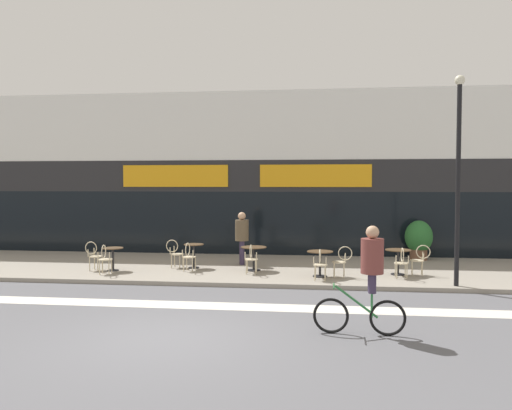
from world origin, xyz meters
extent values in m
plane|color=#5B5B60|center=(0.00, 0.00, 0.00)|extent=(120.00, 120.00, 0.00)
cube|color=gray|center=(0.00, 7.25, 0.06)|extent=(40.00, 5.50, 0.12)
cube|color=silver|center=(0.00, 12.00, 3.17)|extent=(40.00, 4.00, 6.34)
cube|color=black|center=(0.00, 10.03, 1.32)|extent=(38.80, 0.10, 2.40)
cube|color=#232326|center=(0.00, 10.05, 3.12)|extent=(39.20, 0.14, 1.20)
cube|color=orange|center=(-2.69, 9.98, 3.12)|extent=(4.15, 0.08, 0.84)
cube|color=orange|center=(2.69, 9.98, 3.12)|extent=(4.15, 0.08, 0.84)
cube|color=silver|center=(0.00, 2.43, 0.00)|extent=(36.00, 0.70, 0.01)
cylinder|color=black|center=(-3.54, 5.97, 0.13)|extent=(0.35, 0.35, 0.02)
cylinder|color=black|center=(-3.54, 5.97, 0.47)|extent=(0.07, 0.07, 0.69)
cylinder|color=#4C3823|center=(-3.54, 5.97, 0.83)|extent=(0.63, 0.63, 0.02)
cylinder|color=black|center=(-1.17, 6.75, 0.13)|extent=(0.35, 0.35, 0.02)
cylinder|color=black|center=(-1.17, 6.75, 0.49)|extent=(0.07, 0.07, 0.75)
cylinder|color=#4C3823|center=(-1.17, 6.75, 0.88)|extent=(0.63, 0.63, 0.02)
cylinder|color=black|center=(0.79, 6.52, 0.13)|extent=(0.44, 0.44, 0.02)
cylinder|color=black|center=(0.79, 6.52, 0.48)|extent=(0.07, 0.07, 0.72)
cylinder|color=#4C3823|center=(0.79, 6.52, 0.85)|extent=(0.80, 0.80, 0.02)
cylinder|color=black|center=(2.84, 5.73, 0.13)|extent=(0.42, 0.42, 0.02)
cylinder|color=black|center=(2.84, 5.73, 0.48)|extent=(0.07, 0.07, 0.72)
cylinder|color=#4C3823|center=(2.84, 5.73, 0.85)|extent=(0.76, 0.76, 0.02)
cylinder|color=black|center=(5.14, 6.31, 0.13)|extent=(0.41, 0.41, 0.02)
cylinder|color=black|center=(5.14, 6.31, 0.48)|extent=(0.07, 0.07, 0.73)
cylinder|color=#4C3823|center=(5.14, 6.31, 0.86)|extent=(0.75, 0.75, 0.02)
cylinder|color=beige|center=(-3.54, 5.42, 0.56)|extent=(0.44, 0.44, 0.03)
cylinder|color=beige|center=(-3.70, 5.54, 0.33)|extent=(0.03, 0.03, 0.42)
cylinder|color=beige|center=(-3.42, 5.57, 0.33)|extent=(0.03, 0.03, 0.42)
cylinder|color=beige|center=(-3.67, 5.26, 0.33)|extent=(0.03, 0.03, 0.42)
cylinder|color=beige|center=(-3.39, 5.29, 0.33)|extent=(0.03, 0.03, 0.42)
torus|color=beige|center=(-3.53, 5.25, 0.82)|extent=(0.07, 0.41, 0.41)
cylinder|color=beige|center=(-3.70, 5.23, 0.68)|extent=(0.03, 0.03, 0.23)
cylinder|color=beige|center=(-3.36, 5.27, 0.68)|extent=(0.03, 0.03, 0.23)
cylinder|color=beige|center=(-4.09, 5.97, 0.56)|extent=(0.44, 0.44, 0.03)
cylinder|color=beige|center=(-3.94, 6.09, 0.33)|extent=(0.03, 0.03, 0.42)
cylinder|color=beige|center=(-3.97, 5.81, 0.33)|extent=(0.03, 0.03, 0.42)
cylinder|color=beige|center=(-4.22, 6.12, 0.33)|extent=(0.03, 0.03, 0.42)
cylinder|color=beige|center=(-4.25, 5.84, 0.33)|extent=(0.03, 0.03, 0.42)
torus|color=beige|center=(-4.26, 5.98, 0.82)|extent=(0.41, 0.07, 0.41)
cylinder|color=beige|center=(-4.24, 6.15, 0.68)|extent=(0.03, 0.03, 0.23)
cylinder|color=beige|center=(-4.28, 5.81, 0.68)|extent=(0.03, 0.03, 0.23)
cylinder|color=beige|center=(-1.17, 6.20, 0.56)|extent=(0.43, 0.43, 0.03)
cylinder|color=beige|center=(-1.30, 6.35, 0.33)|extent=(0.03, 0.03, 0.42)
cylinder|color=beige|center=(-1.02, 6.33, 0.33)|extent=(0.03, 0.03, 0.42)
cylinder|color=beige|center=(-1.32, 6.07, 0.33)|extent=(0.03, 0.03, 0.42)
cylinder|color=beige|center=(-1.04, 6.05, 0.33)|extent=(0.03, 0.03, 0.42)
torus|color=beige|center=(-1.18, 6.03, 0.82)|extent=(0.06, 0.41, 0.41)
cylinder|color=beige|center=(-1.35, 6.05, 0.68)|extent=(0.03, 0.03, 0.23)
cylinder|color=beige|center=(-1.01, 6.02, 0.68)|extent=(0.03, 0.03, 0.23)
cylinder|color=beige|center=(-1.72, 6.75, 0.56)|extent=(0.43, 0.43, 0.03)
cylinder|color=beige|center=(-1.57, 6.88, 0.33)|extent=(0.03, 0.03, 0.42)
cylinder|color=beige|center=(-1.59, 6.60, 0.33)|extent=(0.03, 0.03, 0.42)
cylinder|color=beige|center=(-1.85, 6.90, 0.33)|extent=(0.03, 0.03, 0.42)
cylinder|color=beige|center=(-1.87, 6.62, 0.33)|extent=(0.03, 0.03, 0.42)
torus|color=beige|center=(-1.89, 6.77, 0.82)|extent=(0.41, 0.06, 0.41)
cylinder|color=beige|center=(-1.87, 6.94, 0.68)|extent=(0.03, 0.03, 0.23)
cylinder|color=beige|center=(-1.90, 6.60, 0.68)|extent=(0.03, 0.03, 0.23)
cylinder|color=beige|center=(0.79, 5.97, 0.56)|extent=(0.40, 0.40, 0.03)
cylinder|color=beige|center=(0.65, 6.11, 0.33)|extent=(0.03, 0.03, 0.42)
cylinder|color=beige|center=(0.93, 6.11, 0.33)|extent=(0.03, 0.03, 0.42)
cylinder|color=beige|center=(0.66, 5.83, 0.33)|extent=(0.03, 0.03, 0.42)
cylinder|color=beige|center=(0.94, 5.83, 0.33)|extent=(0.03, 0.03, 0.42)
torus|color=beige|center=(0.80, 5.80, 0.82)|extent=(0.03, 0.41, 0.41)
cylinder|color=beige|center=(0.63, 5.80, 0.68)|extent=(0.03, 0.03, 0.23)
cylinder|color=beige|center=(0.97, 5.80, 0.68)|extent=(0.03, 0.03, 0.23)
cylinder|color=beige|center=(2.84, 5.18, 0.56)|extent=(0.43, 0.43, 0.03)
cylinder|color=beige|center=(2.71, 5.33, 0.33)|extent=(0.03, 0.03, 0.42)
cylinder|color=beige|center=(2.99, 5.31, 0.33)|extent=(0.03, 0.03, 0.42)
cylinder|color=beige|center=(2.69, 5.05, 0.33)|extent=(0.03, 0.03, 0.42)
cylinder|color=beige|center=(2.97, 5.03, 0.33)|extent=(0.03, 0.03, 0.42)
torus|color=beige|center=(2.83, 5.01, 0.82)|extent=(0.06, 0.41, 0.41)
cylinder|color=beige|center=(2.65, 5.02, 0.68)|extent=(0.03, 0.03, 0.23)
cylinder|color=beige|center=(3.00, 5.00, 0.68)|extent=(0.03, 0.03, 0.23)
cylinder|color=beige|center=(3.39, 5.73, 0.56)|extent=(0.43, 0.43, 0.03)
cylinder|color=beige|center=(3.24, 5.60, 0.33)|extent=(0.03, 0.03, 0.42)
cylinder|color=beige|center=(3.26, 5.88, 0.33)|extent=(0.03, 0.03, 0.42)
cylinder|color=beige|center=(3.51, 5.58, 0.33)|extent=(0.03, 0.03, 0.42)
cylinder|color=beige|center=(3.54, 5.86, 0.33)|extent=(0.03, 0.03, 0.42)
torus|color=beige|center=(3.56, 5.72, 0.82)|extent=(0.41, 0.06, 0.41)
cylinder|color=beige|center=(3.54, 5.55, 0.68)|extent=(0.03, 0.03, 0.23)
cylinder|color=beige|center=(3.57, 5.89, 0.68)|extent=(0.03, 0.03, 0.23)
cylinder|color=beige|center=(5.14, 5.76, 0.56)|extent=(0.40, 0.40, 0.03)
cylinder|color=beige|center=(5.00, 5.90, 0.33)|extent=(0.03, 0.03, 0.42)
cylinder|color=beige|center=(5.28, 5.90, 0.33)|extent=(0.03, 0.03, 0.42)
cylinder|color=beige|center=(5.00, 5.62, 0.33)|extent=(0.03, 0.03, 0.42)
cylinder|color=beige|center=(5.28, 5.62, 0.33)|extent=(0.03, 0.03, 0.42)
torus|color=beige|center=(5.14, 5.59, 0.82)|extent=(0.03, 0.41, 0.41)
cylinder|color=beige|center=(4.97, 5.59, 0.68)|extent=(0.03, 0.03, 0.23)
cylinder|color=beige|center=(5.31, 5.59, 0.68)|extent=(0.03, 0.03, 0.23)
cylinder|color=beige|center=(5.69, 6.31, 0.56)|extent=(0.45, 0.45, 0.03)
cylinder|color=beige|center=(5.53, 6.19, 0.33)|extent=(0.03, 0.03, 0.42)
cylinder|color=beige|center=(5.57, 6.47, 0.33)|extent=(0.03, 0.03, 0.42)
cylinder|color=beige|center=(5.81, 6.15, 0.33)|extent=(0.03, 0.03, 0.42)
cylinder|color=beige|center=(5.85, 6.43, 0.33)|extent=(0.03, 0.03, 0.42)
torus|color=beige|center=(5.86, 6.29, 0.82)|extent=(0.41, 0.08, 0.41)
cylinder|color=beige|center=(5.84, 6.12, 0.68)|extent=(0.03, 0.03, 0.23)
cylinder|color=beige|center=(5.88, 6.46, 0.68)|extent=(0.03, 0.03, 0.23)
cylinder|color=brown|center=(6.36, 9.41, 0.33)|extent=(0.60, 0.60, 0.41)
ellipsoid|color=#28662D|center=(6.36, 9.41, 0.94)|extent=(0.96, 0.96, 1.15)
cylinder|color=black|center=(6.41, 4.84, 2.78)|extent=(0.12, 0.12, 5.32)
sphere|color=beige|center=(6.41, 4.84, 5.52)|extent=(0.26, 0.26, 0.26)
torus|color=black|center=(2.99, 0.62, 0.34)|extent=(0.68, 0.08, 0.67)
torus|color=black|center=(4.03, 0.58, 0.34)|extent=(0.68, 0.08, 0.67)
cylinder|color=#2D753D|center=(3.46, 0.60, 0.62)|extent=(0.81, 0.08, 0.61)
cylinder|color=#2D753D|center=(3.74, 0.59, 0.57)|extent=(0.04, 0.04, 0.47)
cylinder|color=#2D753D|center=(3.04, 0.62, 0.91)|extent=(0.05, 0.48, 0.03)
cylinder|color=#382D47|center=(3.74, 0.51, 0.99)|extent=(0.15, 0.15, 0.36)
cylinder|color=#382D47|center=(3.75, 0.67, 0.99)|extent=(0.15, 0.15, 0.36)
cylinder|color=brown|center=(3.74, 0.59, 1.49)|extent=(0.44, 0.44, 0.65)
sphere|color=tan|center=(3.74, 0.59, 1.93)|extent=(0.24, 0.24, 0.24)
cylinder|color=#382D47|center=(0.28, 7.55, 0.52)|extent=(0.19, 0.19, 0.80)
cylinder|color=#382D47|center=(0.24, 7.72, 0.52)|extent=(0.19, 0.19, 0.80)
cylinder|color=brown|center=(0.26, 7.63, 1.27)|extent=(0.55, 0.55, 0.70)
sphere|color=tan|center=(0.26, 7.63, 1.74)|extent=(0.26, 0.26, 0.26)
camera|label=1|loc=(2.68, -8.79, 2.84)|focal=35.00mm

